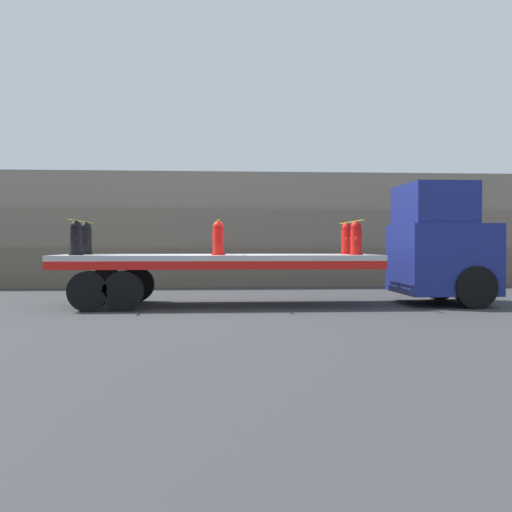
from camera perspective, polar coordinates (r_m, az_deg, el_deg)
ground_plane at (r=14.70m, az=-3.80°, el=-4.95°), size 120.00×120.00×0.00m
rock_cliff at (r=22.33m, az=-3.80°, el=2.60°), size 60.00×3.30×4.25m
truck_cab at (r=15.76m, az=18.16°, el=0.99°), size 2.28×2.57×3.14m
flatbed_trailer at (r=14.65m, az=-6.62°, el=-0.99°), size 8.10×2.51×1.30m
fire_hydrant_black_near_0 at (r=14.51m, az=-17.57°, el=1.68°), size 0.35×0.50×0.84m
fire_hydrant_black_far_0 at (r=15.54m, az=-16.64°, el=1.65°), size 0.35×0.50×0.84m
fire_hydrant_red_near_1 at (r=14.09m, az=-3.81°, el=1.75°), size 0.35×0.50×0.84m
fire_hydrant_red_far_1 at (r=15.15m, az=-3.81°, el=1.71°), size 0.35×0.50×0.84m
fire_hydrant_red_near_2 at (r=14.51m, az=9.95°, el=1.72°), size 0.35×0.50×0.84m
fire_hydrant_red_far_2 at (r=15.54m, az=9.03°, el=1.69°), size 0.35×0.50×0.84m
cargo_strap_rear at (r=15.03m, az=-17.10°, el=3.35°), size 0.05×2.61×0.01m
cargo_strap_middle at (r=14.63m, az=-3.81°, el=3.46°), size 0.05×2.61×0.01m
cargo_strap_front at (r=15.03m, az=9.48°, el=3.38°), size 0.05×2.61×0.01m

